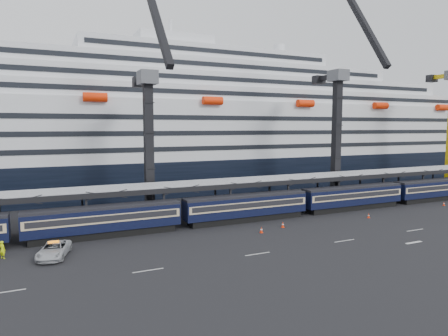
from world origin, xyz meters
The scene contains 14 objects.
ground centered at (0.00, 0.00, 0.00)m, with size 260.00×260.00×0.00m, color black.
lane_markings centered at (8.15, -5.23, 0.01)m, with size 111.00×4.27×0.02m.
train centered at (-4.65, 10.00, 2.20)m, with size 133.05×3.00×4.05m.
canopy centered at (0.00, 14.00, 5.25)m, with size 130.00×6.25×5.53m.
cruise_ship centered at (-1.08, 45.99, 12.34)m, with size 214.09×28.84×34.00m.
crane_dark_near centered at (-20.00, 18.59, 11.93)m, with size 4.50×17.75×35.08m.
crane_dark_mid centered at (15.00, 17.59, 13.36)m, with size 4.50×18.24×39.64m.
pickup_truck centered at (-34.07, 3.98, 0.79)m, with size 2.63×5.71×1.59m, color #ACAEB3.
worker centered at (-38.95, 5.78, 0.95)m, with size 0.69×0.45×1.89m, color #E1FF0D.
traffic_cone_b centered at (-33.78, 2.50, 0.35)m, with size 0.36×0.36×0.71m.
traffic_cone_c centered at (-9.27, 3.40, 0.40)m, with size 0.40×0.40×0.80m.
traffic_cone_d centered at (-5.25, 4.52, 0.41)m, with size 0.42×0.42×0.84m.
traffic_cone_e centered at (9.73, 4.04, 0.35)m, with size 0.36×0.36×0.71m.
traffic_cone_f centered at (28.83, 5.80, 0.33)m, with size 0.34×0.34×0.68m.
Camera 1 is at (-34.78, -40.63, 13.70)m, focal length 32.00 mm.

